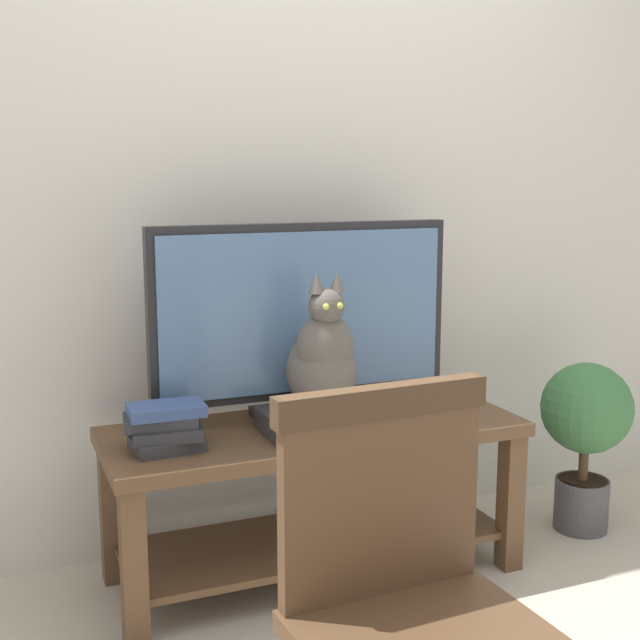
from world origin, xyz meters
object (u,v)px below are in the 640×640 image
object	(u,v)px
tv	(303,317)
cat	(323,360)
potted_plant	(586,426)
media_box	(321,420)
wooden_chair	(412,598)
book_stack	(165,427)
tv_stand	(314,472)

from	to	relation	value
tv	cat	bearing A→B (deg)	-90.93
cat	potted_plant	distance (m)	1.13
media_box	cat	xyz separation A→B (m)	(0.00, -0.01, 0.20)
cat	wooden_chair	xyz separation A→B (m)	(-0.27, -1.09, -0.20)
wooden_chair	book_stack	size ratio (longest dim) A/B	3.80
tv_stand	cat	bearing A→B (deg)	-92.06
tv_stand	wooden_chair	world-z (taller)	wooden_chair
tv_stand	wooden_chair	distance (m)	1.22
tv_stand	media_box	bearing A→B (deg)	-93.42
tv	potted_plant	xyz separation A→B (m)	(1.07, -0.15, -0.46)
tv	media_box	world-z (taller)	tv
book_stack	cat	bearing A→B (deg)	-3.06
tv	potted_plant	world-z (taller)	tv
tv	media_box	xyz separation A→B (m)	(-0.00, -0.17, -0.31)
tv_stand	book_stack	xyz separation A→B (m)	(-0.50, -0.05, 0.23)
tv_stand	cat	distance (m)	0.41
cat	wooden_chair	world-z (taller)	cat
book_stack	potted_plant	xyz separation A→B (m)	(1.57, 0.01, -0.18)
tv_stand	book_stack	distance (m)	0.55
cat	potted_plant	bearing A→B (deg)	1.85
cat	book_stack	xyz separation A→B (m)	(-0.50, 0.03, -0.17)
tv	potted_plant	distance (m)	1.18
tv	book_stack	xyz separation A→B (m)	(-0.50, -0.15, -0.28)
tv	potted_plant	bearing A→B (deg)	-7.76
tv	book_stack	size ratio (longest dim) A/B	4.17
cat	tv	bearing A→B (deg)	89.07
tv_stand	wooden_chair	size ratio (longest dim) A/B	1.46
tv_stand	tv	bearing A→B (deg)	89.99
media_box	book_stack	bearing A→B (deg)	178.50
tv	wooden_chair	distance (m)	1.34
potted_plant	tv_stand	bearing A→B (deg)	177.53
wooden_chair	book_stack	bearing A→B (deg)	101.43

